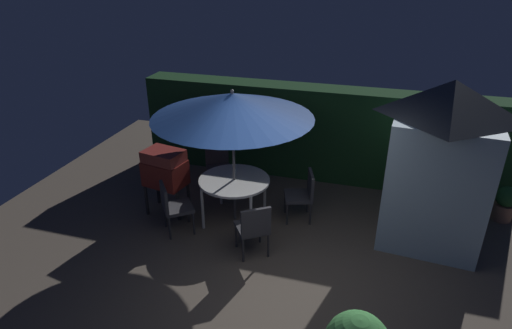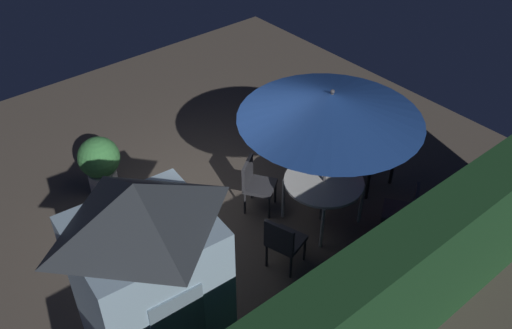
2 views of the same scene
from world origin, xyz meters
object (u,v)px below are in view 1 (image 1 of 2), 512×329
(chair_far_side, at_px, (253,227))
(potted_plant_by_shed, at_px, (505,203))
(chair_near_shed, at_px, (173,205))
(garden_shed, at_px, (439,164))
(bbq_grill, at_px, (165,169))
(patio_table, at_px, (234,183))
(patio_umbrella, at_px, (232,105))
(chair_toward_hedge, at_px, (303,193))
(chair_toward_house, at_px, (219,164))

(chair_far_side, bearing_deg, potted_plant_by_shed, 29.55)
(chair_far_side, bearing_deg, chair_near_shed, 170.96)
(garden_shed, relative_size, bbq_grill, 2.21)
(patio_table, height_order, chair_far_side, chair_far_side)
(chair_near_shed, bearing_deg, patio_table, 37.81)
(patio_umbrella, xyz_separation_m, bbq_grill, (-1.26, -0.09, -1.25))
(chair_near_shed, xyz_separation_m, chair_toward_hedge, (1.98, 1.01, 0.00))
(bbq_grill, height_order, potted_plant_by_shed, bbq_grill)
(bbq_grill, height_order, chair_toward_hedge, bbq_grill)
(chair_toward_hedge, xyz_separation_m, potted_plant_by_shed, (3.39, 0.97, -0.19))
(bbq_grill, bearing_deg, chair_far_side, -23.32)
(patio_table, bearing_deg, chair_far_side, -55.63)
(garden_shed, distance_m, patio_table, 3.28)
(chair_near_shed, xyz_separation_m, potted_plant_by_shed, (5.38, 1.99, -0.19))
(patio_table, bearing_deg, potted_plant_by_shed, 16.35)
(chair_near_shed, bearing_deg, chair_far_side, -9.04)
(chair_far_side, xyz_separation_m, chair_toward_house, (-1.30, 1.92, 0.00))
(potted_plant_by_shed, bearing_deg, garden_shed, -144.19)
(potted_plant_by_shed, bearing_deg, chair_far_side, -150.45)
(chair_toward_house, bearing_deg, chair_near_shed, -95.40)
(chair_toward_house, bearing_deg, potted_plant_by_shed, 3.27)
(chair_toward_hedge, bearing_deg, patio_table, -162.64)
(patio_table, xyz_separation_m, chair_near_shed, (-0.85, -0.66, -0.21))
(garden_shed, height_order, chair_toward_house, garden_shed)
(patio_umbrella, distance_m, chair_far_side, 1.91)
(patio_umbrella, relative_size, chair_toward_hedge, 2.89)
(chair_far_side, xyz_separation_m, chair_toward_hedge, (0.52, 1.25, 0.00))
(chair_toward_hedge, bearing_deg, potted_plant_by_shed, 16.00)
(chair_toward_hedge, xyz_separation_m, chair_toward_house, (-1.82, 0.68, 0.00))
(potted_plant_by_shed, bearing_deg, patio_table, -163.65)
(patio_table, distance_m, chair_near_shed, 1.10)
(patio_table, bearing_deg, chair_toward_hedge, 17.36)
(patio_table, height_order, chair_toward_hedge, chair_toward_hedge)
(chair_toward_house, distance_m, potted_plant_by_shed, 5.23)
(patio_umbrella, bearing_deg, chair_toward_house, 123.88)
(patio_table, relative_size, chair_toward_house, 1.35)
(chair_far_side, relative_size, potted_plant_by_shed, 1.40)
(bbq_grill, xyz_separation_m, chair_toward_house, (0.56, 1.12, -0.33))
(bbq_grill, distance_m, potted_plant_by_shed, 5.97)
(potted_plant_by_shed, bearing_deg, chair_toward_hedge, -164.00)
(patio_table, relative_size, bbq_grill, 1.01)
(garden_shed, xyz_separation_m, chair_near_shed, (-4.05, -1.03, -0.83))
(garden_shed, xyz_separation_m, patio_table, (-3.20, -0.37, -0.62))
(bbq_grill, relative_size, chair_near_shed, 1.33)
(chair_near_shed, distance_m, chair_toward_house, 1.70)
(patio_table, height_order, bbq_grill, bbq_grill)
(patio_umbrella, bearing_deg, patio_table, -45.00)
(chair_far_side, xyz_separation_m, potted_plant_by_shed, (3.92, 2.22, -0.19))
(garden_shed, xyz_separation_m, bbq_grill, (-4.45, -0.46, -0.50))
(chair_near_shed, relative_size, chair_far_side, 1.00)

